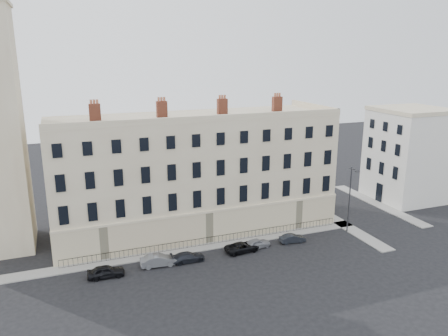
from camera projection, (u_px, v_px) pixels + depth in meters
The scene contains 14 objects.
ground at pixel (275, 255), 50.63m from camera, with size 160.00×160.00×0.00m, color black.
terrace at pixel (194, 172), 57.45m from camera, with size 36.22×12.22×17.00m.
adjacent_building at pixel (408, 156), 68.79m from camera, with size 10.00×10.00×14.00m, color silver.
pavement_terrace at pixel (180, 251), 51.67m from camera, with size 48.00×2.00×0.12m, color gray.
pavement_east_return at pixel (330, 217), 62.33m from camera, with size 2.00×24.00×0.12m, color gray.
pavement_adjacent at pixel (378, 204), 67.59m from camera, with size 2.00×20.00×0.12m, color gray.
railings at pixel (211, 241), 53.29m from camera, with size 35.00×0.04×0.96m.
car_a at pixel (106, 271), 45.56m from camera, with size 1.54×3.83×1.30m, color black.
car_b at pixel (159, 260), 47.96m from camera, with size 1.41×4.05×1.33m, color slate.
car_c at pixel (188, 257), 48.97m from camera, with size 1.57×3.85×1.12m, color black.
car_d at pixel (242, 247), 51.43m from camera, with size 1.91×4.15×1.15m, color black.
car_e at pixel (257, 243), 52.40m from camera, with size 1.39×3.45×1.17m, color gray.
car_f at pixel (292, 238), 53.95m from camera, with size 1.13×3.24×1.07m, color black.
streetlamp at pixel (350, 197), 55.96m from camera, with size 0.66×1.87×8.80m.
Camera 1 is at (-22.11, -41.16, 22.76)m, focal length 35.00 mm.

